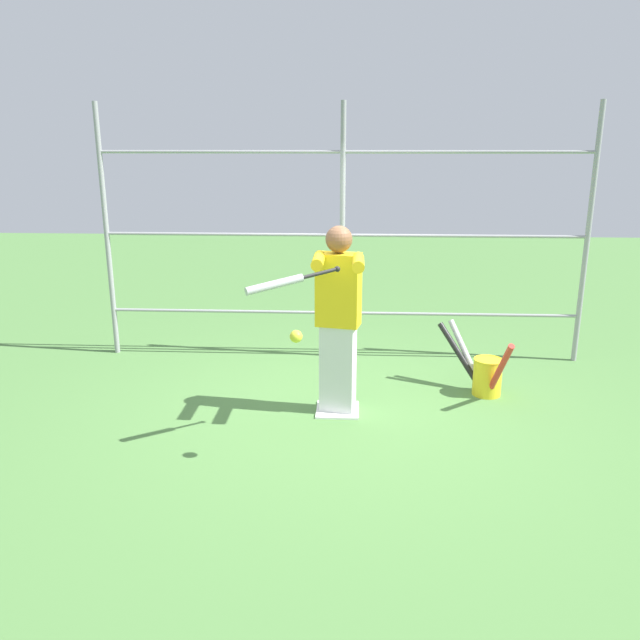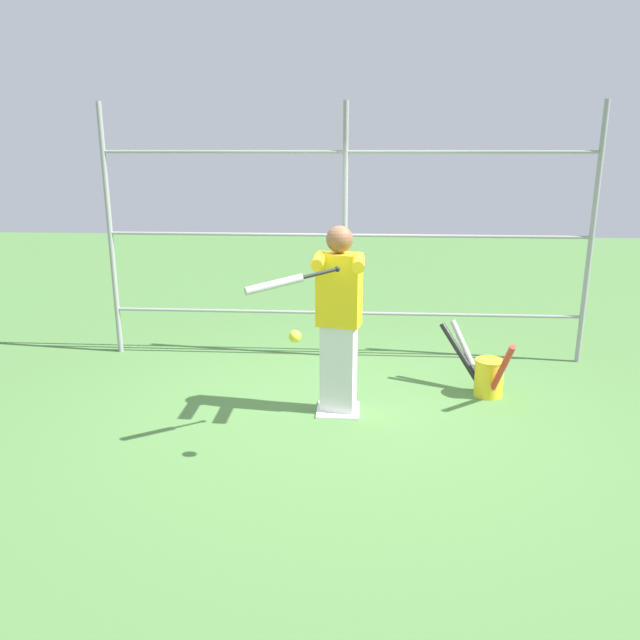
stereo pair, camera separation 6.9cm
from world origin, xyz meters
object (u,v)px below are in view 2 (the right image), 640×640
baseball_bat_swinging (282,282)px  softball_in_flight (295,336)px  batter (339,315)px  bat_bucket (486,374)px

baseball_bat_swinging → softball_in_flight: bearing=110.8°
baseball_bat_swinging → softball_in_flight: baseball_bat_swinging is taller
batter → baseball_bat_swinging: 0.92m
batter → bat_bucket: 1.71m
softball_in_flight → baseball_bat_swinging: bearing=-69.2°
baseball_bat_swinging → batter: bearing=-121.3°
softball_in_flight → bat_bucket: softball_in_flight is taller
baseball_bat_swinging → softball_in_flight: (-0.13, 0.35, -0.33)m
baseball_bat_swinging → softball_in_flight: size_ratio=7.62×
batter → softball_in_flight: 1.08m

